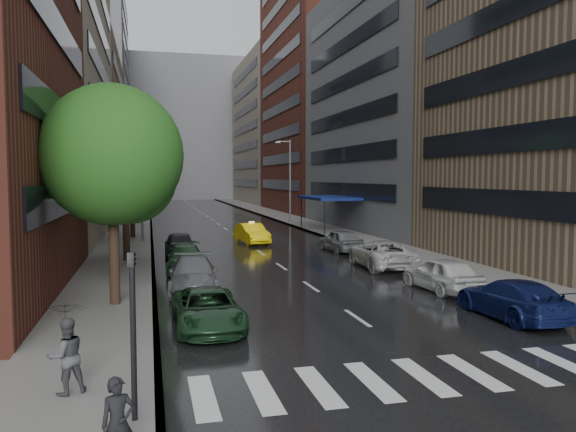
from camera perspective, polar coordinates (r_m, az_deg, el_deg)
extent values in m
plane|color=gray|center=(17.23, 11.95, -13.32)|extent=(220.00, 220.00, 0.00)
cube|color=black|center=(65.38, -7.52, -0.51)|extent=(14.00, 140.00, 0.01)
cube|color=gray|center=(65.00, -15.43, -0.58)|extent=(4.00, 140.00, 0.15)
cube|color=gray|center=(66.97, 0.16, -0.31)|extent=(4.00, 140.00, 0.15)
cube|color=silver|center=(13.80, -8.61, -17.70)|extent=(0.55, 2.80, 0.01)
cube|color=silver|center=(13.99, -2.61, -17.36)|extent=(0.55, 2.80, 0.01)
cube|color=silver|center=(14.31, 3.14, -16.86)|extent=(0.55, 2.80, 0.01)
cube|color=silver|center=(14.76, 8.56, -16.24)|extent=(0.55, 2.80, 0.01)
cube|color=silver|center=(15.32, 13.59, -15.53)|extent=(0.55, 2.80, 0.01)
cube|color=silver|center=(15.98, 18.20, -14.78)|extent=(0.55, 2.80, 0.01)
cube|color=silver|center=(16.74, 22.39, -14.02)|extent=(0.55, 2.80, 0.01)
cube|color=silver|center=(17.57, 26.17, -13.26)|extent=(0.55, 2.80, 0.01)
cube|color=gray|center=(52.73, -23.02, 16.73)|extent=(8.00, 28.00, 34.00)
cube|color=#937A5B|center=(79.38, -19.69, 8.03)|extent=(8.00, 28.00, 22.00)
cube|color=slate|center=(109.94, -18.20, 11.06)|extent=(8.00, 32.00, 38.00)
cube|color=slate|center=(55.86, 9.84, 11.03)|extent=(8.00, 28.00, 24.00)
cube|color=maroon|center=(82.87, 1.87, 12.95)|extent=(8.00, 28.00, 36.00)
cube|color=gray|center=(111.38, -2.38, 8.58)|extent=(8.00, 32.00, 28.00)
cube|color=slate|center=(133.42, -10.88, 8.61)|extent=(40.00, 14.00, 32.00)
cylinder|color=#382619|center=(22.84, -17.25, -3.03)|extent=(0.40, 0.40, 4.76)
sphere|color=#1E5116|center=(22.69, -17.44, 5.95)|extent=(5.44, 5.44, 5.44)
cylinder|color=#382619|center=(34.59, -16.14, 0.01)|extent=(0.40, 0.40, 5.58)
sphere|color=#1E5116|center=(34.57, -16.27, 6.94)|extent=(6.38, 6.38, 6.38)
cylinder|color=#382619|center=(47.65, -15.53, 0.75)|extent=(0.40, 0.40, 5.06)
sphere|color=#1E5116|center=(47.59, -15.62, 5.32)|extent=(5.78, 5.78, 5.78)
imported|color=yellow|center=(43.00, -3.72, -1.79)|extent=(2.24, 4.87, 1.55)
imported|color=#1B3B21|center=(19.28, -8.17, -9.38)|extent=(2.27, 4.78, 1.32)
imported|color=slate|center=(25.41, -9.61, -5.92)|extent=(2.44, 5.30, 1.50)
imported|color=#1D4024|center=(30.95, -10.39, -4.27)|extent=(2.30, 4.89, 1.38)
imported|color=black|center=(36.33, -10.93, -2.89)|extent=(1.93, 4.69, 1.59)
imported|color=#10194B|center=(21.97, 21.77, -7.80)|extent=(2.09, 5.00, 1.44)
imported|color=silver|center=(26.11, 15.34, -5.69)|extent=(2.09, 4.65, 1.55)
imported|color=#BEBEBE|center=(32.01, 9.50, -3.81)|extent=(2.99, 5.82, 1.57)
imported|color=slate|center=(38.49, 5.35, -2.48)|extent=(2.18, 4.67, 1.55)
imported|color=black|center=(10.50, -16.90, -19.52)|extent=(0.66, 0.53, 1.59)
imported|color=#444548|center=(14.09, -21.60, -13.09)|extent=(1.06, 0.97, 1.76)
imported|color=black|center=(13.89, -21.68, -10.05)|extent=(0.96, 0.98, 0.88)
cylinder|color=black|center=(12.04, -15.43, -12.32)|extent=(0.12, 0.12, 3.20)
imported|color=black|center=(11.73, -15.56, -5.74)|extent=(0.18, 0.15, 0.90)
cylinder|color=gray|center=(44.78, -14.66, 3.29)|extent=(0.18, 0.18, 9.00)
cube|color=gray|center=(44.94, -12.95, 8.68)|extent=(0.50, 0.22, 0.16)
cylinder|color=gray|center=(61.64, 0.21, 3.58)|extent=(0.18, 0.18, 9.00)
cube|color=gray|center=(61.43, -1.07, 7.49)|extent=(0.50, 0.22, 0.16)
cube|color=navy|center=(52.40, 4.15, 1.85)|extent=(4.00, 8.00, 0.25)
cylinder|color=black|center=(48.38, 3.74, -0.10)|extent=(0.12, 0.12, 3.00)
cylinder|color=black|center=(55.65, 1.36, 0.44)|extent=(0.12, 0.12, 3.00)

